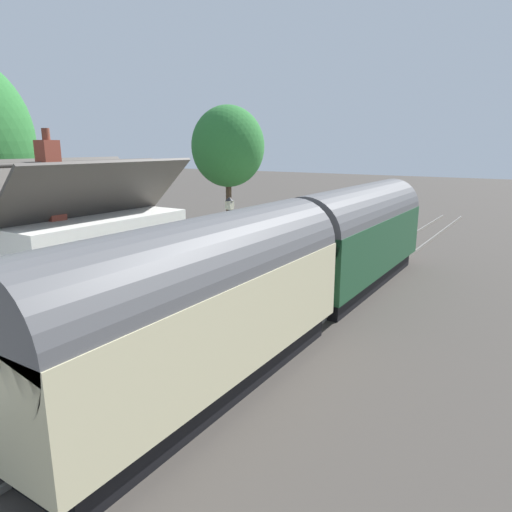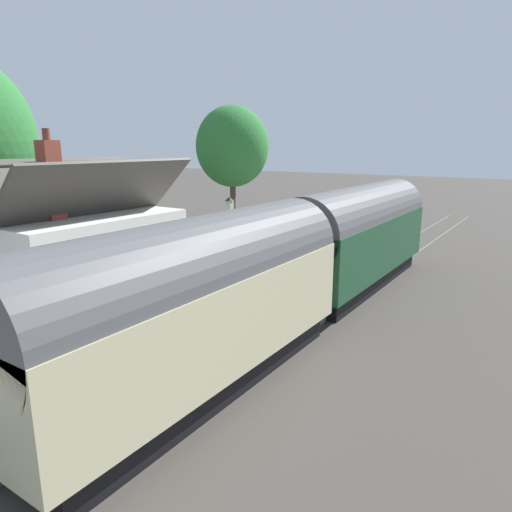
{
  "view_description": "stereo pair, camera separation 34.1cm",
  "coord_description": "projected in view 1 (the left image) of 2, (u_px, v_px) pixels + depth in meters",
  "views": [
    {
      "loc": [
        -16.1,
        -7.66,
        5.95
      ],
      "look_at": [
        -1.66,
        1.5,
        1.85
      ],
      "focal_mm": 32.29,
      "sensor_mm": 36.0,
      "label": 1
    },
    {
      "loc": [
        -15.92,
        -7.94,
        5.95
      ],
      "look_at": [
        -1.66,
        1.5,
        1.85
      ],
      "focal_mm": 32.29,
      "sensor_mm": 36.0,
      "label": 2
    }
  ],
  "objects": [
    {
      "name": "platform",
      "position": [
        222.0,
        271.0,
        20.79
      ],
      "size": [
        32.0,
        6.79,
        0.85
      ],
      "primitive_type": "cube",
      "color": "#A39B8C",
      "rests_on": "ground"
    },
    {
      "name": "planter_corner_building",
      "position": [
        174.0,
        300.0,
        14.79
      ],
      "size": [
        1.0,
        0.32,
        0.55
      ],
      "color": "black",
      "rests_on": "platform"
    },
    {
      "name": "ground_plane",
      "position": [
        309.0,
        297.0,
        18.6
      ],
      "size": [
        160.0,
        160.0,
        0.0
      ],
      "primitive_type": "plane",
      "color": "#423D38"
    },
    {
      "name": "train",
      "position": [
        301.0,
        259.0,
        15.5
      ],
      "size": [
        20.82,
        2.73,
        4.32
      ],
      "color": "black",
      "rests_on": "ground"
    },
    {
      "name": "planter_bench_right",
      "position": [
        204.0,
        276.0,
        16.9
      ],
      "size": [
        0.48,
        0.48,
        0.8
      ],
      "color": "#9E5138",
      "rests_on": "platform"
    },
    {
      "name": "station_sign_board",
      "position": [
        269.0,
        242.0,
        19.23
      ],
      "size": [
        0.96,
        0.06,
        1.57
      ],
      "color": "black",
      "rests_on": "platform"
    },
    {
      "name": "rail_near",
      "position": [
        347.0,
        302.0,
        17.74
      ],
      "size": [
        52.0,
        0.08,
        0.14
      ],
      "primitive_type": "cube",
      "color": "gray",
      "rests_on": "ground"
    },
    {
      "name": "bench_platform_end",
      "position": [
        261.0,
        246.0,
        21.85
      ],
      "size": [
        1.41,
        0.47,
        0.88
      ],
      "color": "brown",
      "rests_on": "platform"
    },
    {
      "name": "bench_mid_platform",
      "position": [
        279.0,
        239.0,
        23.48
      ],
      "size": [
        1.41,
        0.48,
        0.88
      ],
      "color": "brown",
      "rests_on": "platform"
    },
    {
      "name": "station_building",
      "position": [
        86.0,
        250.0,
        16.14
      ],
      "size": [
        6.78,
        4.03,
        5.64
      ],
      "color": "white",
      "rests_on": "platform"
    },
    {
      "name": "bench_by_lamp",
      "position": [
        300.0,
        233.0,
        24.99
      ],
      "size": [
        1.4,
        0.45,
        0.88
      ],
      "color": "brown",
      "rests_on": "platform"
    },
    {
      "name": "platform_edge_coping",
      "position": [
        284.0,
        272.0,
        19.02
      ],
      "size": [
        32.0,
        0.36,
        0.02
      ],
      "primitive_type": "cube",
      "color": "beige",
      "rests_on": "platform"
    },
    {
      "name": "bench_near_building",
      "position": [
        324.0,
        223.0,
        28.34
      ],
      "size": [
        1.4,
        0.44,
        0.88
      ],
      "color": "brown",
      "rests_on": "platform"
    },
    {
      "name": "tree_far_right",
      "position": [
        228.0,
        147.0,
        30.69
      ],
      "size": [
        4.84,
        4.88,
        8.59
      ],
      "color": "#4C3828",
      "rests_on": "ground"
    },
    {
      "name": "planter_edge_far",
      "position": [
        294.0,
        246.0,
        22.73
      ],
      "size": [
        0.73,
        0.32,
        0.61
      ],
      "color": "gray",
      "rests_on": "platform"
    },
    {
      "name": "planter_edge_near",
      "position": [
        303.0,
        224.0,
        29.26
      ],
      "size": [
        0.76,
        0.32,
        0.59
      ],
      "color": "#9E5138",
      "rests_on": "platform"
    },
    {
      "name": "planter_under_sign",
      "position": [
        280.0,
        219.0,
        30.5
      ],
      "size": [
        0.57,
        0.57,
        0.77
      ],
      "color": "gray",
      "rests_on": "platform"
    },
    {
      "name": "rail_far",
      "position": [
        313.0,
        296.0,
        18.49
      ],
      "size": [
        52.0,
        0.08,
        0.14
      ],
      "primitive_type": "cube",
      "color": "gray",
      "rests_on": "ground"
    },
    {
      "name": "lamp_post_platform",
      "position": [
        230.0,
        223.0,
        16.84
      ],
      "size": [
        0.32,
        0.5,
        3.31
      ],
      "color": "black",
      "rests_on": "platform"
    }
  ]
}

